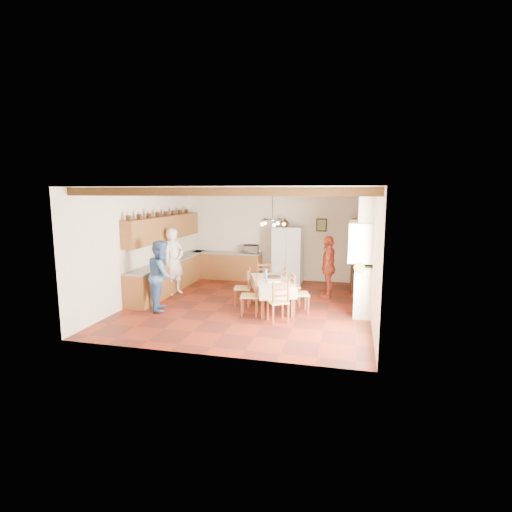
{
  "coord_description": "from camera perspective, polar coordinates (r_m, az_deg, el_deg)",
  "views": [
    {
      "loc": [
        2.52,
        -9.66,
        2.92
      ],
      "look_at": [
        0.1,
        0.3,
        1.25
      ],
      "focal_mm": 28.0,
      "sensor_mm": 36.0,
      "label": 1
    }
  ],
  "objects": [
    {
      "name": "hutch",
      "position": [
        12.18,
        14.57,
        0.12
      ],
      "size": [
        0.51,
        1.17,
        2.1
      ],
      "primitive_type": null,
      "rotation": [
        0.0,
        0.0,
        0.02
      ],
      "color": "#382112",
      "rests_on": "floor"
    },
    {
      "name": "person_woman_blue",
      "position": [
        10.12,
        -13.32,
        -2.69
      ],
      "size": [
        0.9,
        1.02,
        1.74
      ],
      "primitive_type": "imported",
      "rotation": [
        0.0,
        0.0,
        1.91
      ],
      "color": "#3E64A5",
      "rests_on": "floor"
    },
    {
      "name": "upper_cabinets",
      "position": [
        12.02,
        -12.85,
        3.91
      ],
      "size": [
        0.35,
        4.2,
        0.7
      ],
      "primitive_type": "cube",
      "color": "brown",
      "rests_on": "ground"
    },
    {
      "name": "chair_right_far",
      "position": [
        10.49,
        5.19,
        -4.24
      ],
      "size": [
        0.49,
        0.51,
        0.96
      ],
      "primitive_type": null,
      "rotation": [
        0.0,
        0.0,
        1.82
      ],
      "color": "brown",
      "rests_on": "floor"
    },
    {
      "name": "lower_cabinets_left",
      "position": [
        12.17,
        -12.08,
        -2.76
      ],
      "size": [
        0.6,
        4.3,
        0.86
      ],
      "primitive_type": "cube",
      "color": "brown",
      "rests_on": "ground"
    },
    {
      "name": "backsplash_back",
      "position": [
        13.63,
        -3.84,
        1.98
      ],
      "size": [
        2.3,
        0.03,
        0.6
      ],
      "primitive_type": "cube",
      "color": "white",
      "rests_on": "ground"
    },
    {
      "name": "ceiling",
      "position": [
        9.98,
        -0.98,
        9.77
      ],
      "size": [
        6.0,
        6.5,
        0.02
      ],
      "primitive_type": "cube",
      "color": "silver",
      "rests_on": "ground"
    },
    {
      "name": "chandelier",
      "position": [
        9.71,
        2.36,
        5.29
      ],
      "size": [
        0.47,
        0.47,
        0.03
      ],
      "primitive_type": "torus",
      "color": "black",
      "rests_on": "ground"
    },
    {
      "name": "wall_picture",
      "position": [
        12.97,
        9.35,
        4.4
      ],
      "size": [
        0.34,
        0.03,
        0.42
      ],
      "primitive_type": "cube",
      "color": "#2E2214",
      "rests_on": "ground"
    },
    {
      "name": "chair_end_far",
      "position": [
        10.94,
        1.25,
        -3.63
      ],
      "size": [
        0.5,
        0.49,
        0.96
      ],
      "primitive_type": null,
      "rotation": [
        0.0,
        0.0,
        0.24
      ],
      "color": "brown",
      "rests_on": "floor"
    },
    {
      "name": "lower_cabinets_back",
      "position": [
        13.48,
        -4.16,
        -1.42
      ],
      "size": [
        2.3,
        0.6,
        0.86
      ],
      "primitive_type": "cube",
      "color": "brown",
      "rests_on": "ground"
    },
    {
      "name": "microwave",
      "position": [
        13.15,
        -0.71,
        1.0
      ],
      "size": [
        0.51,
        0.37,
        0.27
      ],
      "primitive_type": "imported",
      "rotation": [
        0.0,
        0.0,
        0.09
      ],
      "color": "silver",
      "rests_on": "countertop_back"
    },
    {
      "name": "dining_table",
      "position": [
        9.94,
        2.3,
        -3.88
      ],
      "size": [
        1.43,
        1.9,
        0.74
      ],
      "rotation": [
        0.0,
        0.0,
        0.37
      ],
      "color": "white",
      "rests_on": "floor"
    },
    {
      "name": "person_man",
      "position": [
        11.58,
        -11.65,
        -0.73
      ],
      "size": [
        0.69,
        0.82,
        1.9
      ],
      "primitive_type": "imported",
      "rotation": [
        0.0,
        0.0,
        1.16
      ],
      "color": "white",
      "rests_on": "floor"
    },
    {
      "name": "refrigerator",
      "position": [
        12.73,
        4.58,
        0.12
      ],
      "size": [
        0.93,
        0.77,
        1.81
      ],
      "primitive_type": "cube",
      "rotation": [
        0.0,
        0.0,
        -0.03
      ],
      "color": "silver",
      "rests_on": "floor"
    },
    {
      "name": "countertop_back",
      "position": [
        13.41,
        -4.19,
        0.47
      ],
      "size": [
        2.34,
        0.62,
        0.04
      ],
      "primitive_type": "cube",
      "color": "gray",
      "rests_on": "lower_cabinets_back"
    },
    {
      "name": "wall_front",
      "position": [
        7.02,
        -7.67,
        -2.49
      ],
      "size": [
        6.0,
        0.02,
        3.0
      ],
      "primitive_type": "cube",
      "color": "#F0E2CD",
      "rests_on": "ground"
    },
    {
      "name": "chair_left_far",
      "position": [
        10.29,
        -1.94,
        -4.46
      ],
      "size": [
        0.46,
        0.48,
        0.96
      ],
      "primitive_type": null,
      "rotation": [
        0.0,
        0.0,
        -1.41
      ],
      "color": "brown",
      "rests_on": "floor"
    },
    {
      "name": "chair_right_near",
      "position": [
        9.75,
        6.32,
        -5.29
      ],
      "size": [
        0.51,
        0.52,
        0.96
      ],
      "primitive_type": null,
      "rotation": [
        0.0,
        0.0,
        1.88
      ],
      "color": "brown",
      "rests_on": "floor"
    },
    {
      "name": "person_woman_red",
      "position": [
        11.14,
        10.28,
        -1.55
      ],
      "size": [
        0.5,
        1.04,
        1.72
      ],
      "primitive_type": "imported",
      "rotation": [
        0.0,
        0.0,
        -1.65
      ],
      "color": "#A63520",
      "rests_on": "floor"
    },
    {
      "name": "fireplace",
      "position": [
        9.98,
        14.64,
        0.19
      ],
      "size": [
        0.56,
        1.6,
        2.8
      ],
      "primitive_type": null,
      "color": "beige",
      "rests_on": "ground"
    },
    {
      "name": "fridge_vase",
      "position": [
        12.62,
        4.1,
        4.85
      ],
      "size": [
        0.31,
        0.31,
        0.29
      ],
      "primitive_type": "imported",
      "rotation": [
        0.0,
        0.0,
        -0.15
      ],
      "color": "#382112",
      "rests_on": "refrigerator"
    },
    {
      "name": "ceiling_beams",
      "position": [
        9.98,
        -0.98,
        9.2
      ],
      "size": [
        6.0,
        6.3,
        0.16
      ],
      "primitive_type": null,
      "color": "#3A2412",
      "rests_on": "ground"
    },
    {
      "name": "wall_back",
      "position": [
        13.24,
        2.61,
        3.08
      ],
      "size": [
        6.0,
        0.02,
        3.0
      ],
      "primitive_type": "cube",
      "color": "#F0E2CD",
      "rests_on": "ground"
    },
    {
      "name": "countertop_left",
      "position": [
        12.09,
        -12.15,
        -0.67
      ],
      "size": [
        0.62,
        4.3,
        0.04
      ],
      "primitive_type": "cube",
      "color": "gray",
      "rests_on": "lower_cabinets_left"
    },
    {
      "name": "backsplash_left",
      "position": [
        12.16,
        -13.41,
        0.87
      ],
      "size": [
        0.03,
        4.3,
        0.6
      ],
      "primitive_type": "cube",
      "color": "white",
      "rests_on": "ground"
    },
    {
      "name": "floor",
      "position": [
        10.4,
        -0.93,
        -7.1
      ],
      "size": [
        6.0,
        6.5,
        0.02
      ],
      "primitive_type": "cube",
      "color": "#521D15",
      "rests_on": "ground"
    },
    {
      "name": "wall_right",
      "position": [
        9.78,
        16.38,
        0.53
      ],
      "size": [
        0.02,
        6.5,
        3.0
      ],
      "primitive_type": "cube",
      "color": "#F0E2CD",
      "rests_on": "ground"
    },
    {
      "name": "chair_end_near",
      "position": [
        9.04,
        3.14,
        -6.42
      ],
      "size": [
        0.57,
        0.56,
        0.96
      ],
      "primitive_type": null,
      "rotation": [
        0.0,
        0.0,
        3.7
      ],
      "color": "brown",
      "rests_on": "floor"
    },
    {
      "name": "wall_left",
      "position": [
        11.22,
        -16.01,
        1.62
      ],
      "size": [
        0.02,
        6.5,
        3.0
      ],
      "primitive_type": "cube",
      "color": "#F0E2CD",
      "rests_on": "ground"
    },
    {
      "name": "chair_left_near",
      "position": [
        9.51,
        -0.95,
        -5.61
      ],
      "size": [
        0.47,
        0.48,
        0.96
      ],
      "primitive_type": null,
      "rotation": [
        0.0,
        0.0,
        -1.39
      ],
      "color": "brown",
      "rests_on": "floor"
    }
  ]
}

